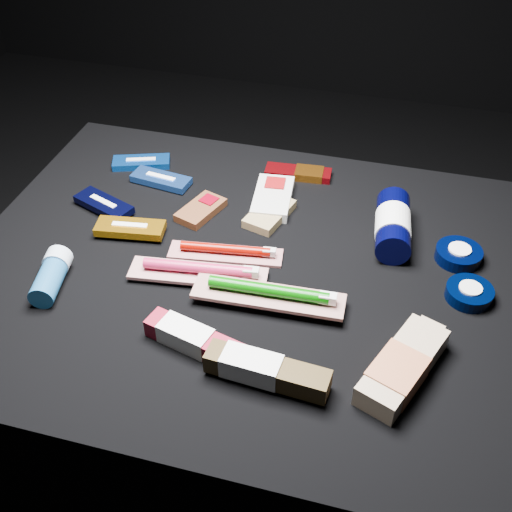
% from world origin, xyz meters
% --- Properties ---
extents(ground, '(3.00, 3.00, 0.00)m').
position_xyz_m(ground, '(0.00, 0.00, 0.00)').
color(ground, black).
rests_on(ground, ground).
extents(cloth_table, '(0.98, 0.78, 0.40)m').
position_xyz_m(cloth_table, '(0.00, 0.00, 0.20)').
color(cloth_table, black).
rests_on(cloth_table, ground).
extents(luna_bar_0, '(0.13, 0.08, 0.02)m').
position_xyz_m(luna_bar_0, '(-0.30, 0.25, 0.41)').
color(luna_bar_0, '#0E4CB0').
rests_on(luna_bar_0, cloth_table).
extents(luna_bar_1, '(0.12, 0.06, 0.02)m').
position_xyz_m(luna_bar_1, '(-0.23, 0.20, 0.41)').
color(luna_bar_1, '#2352AA').
rests_on(luna_bar_1, cloth_table).
extents(luna_bar_2, '(0.13, 0.08, 0.02)m').
position_xyz_m(luna_bar_2, '(-0.31, 0.09, 0.41)').
color(luna_bar_2, black).
rests_on(luna_bar_2, cloth_table).
extents(luna_bar_3, '(0.13, 0.06, 0.02)m').
position_xyz_m(luna_bar_3, '(-0.23, 0.03, 0.41)').
color(luna_bar_3, '#BE7D0E').
rests_on(luna_bar_3, cloth_table).
extents(clif_bar_0, '(0.08, 0.11, 0.02)m').
position_xyz_m(clif_bar_0, '(-0.12, 0.13, 0.41)').
color(clif_bar_0, '#572F19').
rests_on(clif_bar_0, cloth_table).
extents(clif_bar_1, '(0.08, 0.14, 0.02)m').
position_xyz_m(clif_bar_1, '(-0.00, 0.20, 0.41)').
color(clif_bar_1, silver).
rests_on(clif_bar_1, cloth_table).
extents(clif_bar_2, '(0.08, 0.12, 0.02)m').
position_xyz_m(clif_bar_2, '(0.01, 0.15, 0.41)').
color(clif_bar_2, '#937B4F').
rests_on(clif_bar_2, cloth_table).
extents(power_bar, '(0.14, 0.05, 0.02)m').
position_xyz_m(power_bar, '(0.03, 0.30, 0.41)').
color(power_bar, maroon).
rests_on(power_bar, cloth_table).
extents(lotion_bottle, '(0.08, 0.20, 0.06)m').
position_xyz_m(lotion_bottle, '(0.23, 0.14, 0.43)').
color(lotion_bottle, black).
rests_on(lotion_bottle, cloth_table).
extents(cream_tin_upper, '(0.08, 0.08, 0.02)m').
position_xyz_m(cream_tin_upper, '(0.35, 0.12, 0.41)').
color(cream_tin_upper, black).
rests_on(cream_tin_upper, cloth_table).
extents(cream_tin_lower, '(0.08, 0.08, 0.02)m').
position_xyz_m(cream_tin_lower, '(0.37, 0.02, 0.41)').
color(cream_tin_lower, black).
rests_on(cream_tin_lower, cloth_table).
extents(bodywash_bottle, '(0.12, 0.19, 0.04)m').
position_xyz_m(bodywash_bottle, '(0.28, -0.17, 0.42)').
color(bodywash_bottle, tan).
rests_on(bodywash_bottle, cloth_table).
extents(deodorant_stick, '(0.06, 0.11, 0.04)m').
position_xyz_m(deodorant_stick, '(-0.30, -0.13, 0.42)').
color(deodorant_stick, '#1A5283').
rests_on(deodorant_stick, cloth_table).
extents(toothbrush_pack_0, '(0.20, 0.07, 0.02)m').
position_xyz_m(toothbrush_pack_0, '(-0.04, 0.02, 0.41)').
color(toothbrush_pack_0, '#B5ACA8').
rests_on(toothbrush_pack_0, cloth_table).
extents(toothbrush_pack_1, '(0.24, 0.08, 0.03)m').
position_xyz_m(toothbrush_pack_1, '(-0.07, -0.05, 0.42)').
color(toothbrush_pack_1, silver).
rests_on(toothbrush_pack_1, cloth_table).
extents(toothbrush_pack_2, '(0.25, 0.07, 0.03)m').
position_xyz_m(toothbrush_pack_2, '(0.06, -0.08, 0.42)').
color(toothbrush_pack_2, '#B8B0AB').
rests_on(toothbrush_pack_2, cloth_table).
extents(toothpaste_carton_red, '(0.18, 0.08, 0.03)m').
position_xyz_m(toothpaste_carton_red, '(-0.03, -0.19, 0.42)').
color(toothpaste_carton_red, maroon).
rests_on(toothpaste_carton_red, cloth_table).
extents(toothpaste_carton_green, '(0.18, 0.05, 0.03)m').
position_xyz_m(toothpaste_carton_green, '(0.09, -0.23, 0.42)').
color(toothpaste_carton_green, '#35260D').
rests_on(toothpaste_carton_green, cloth_table).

